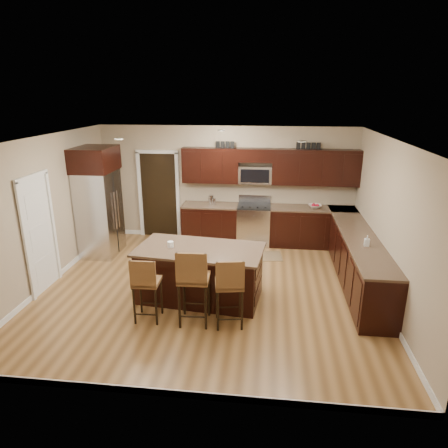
# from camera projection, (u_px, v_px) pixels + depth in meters

# --- Properties ---
(floor) EXTENTS (6.00, 6.00, 0.00)m
(floor) POSITION_uv_depth(u_px,v_px,m) (210.00, 289.00, 7.28)
(floor) COLOR olive
(floor) RESTS_ON ground
(ceiling) EXTENTS (6.00, 6.00, 0.00)m
(ceiling) POSITION_uv_depth(u_px,v_px,m) (208.00, 139.00, 6.44)
(ceiling) COLOR silver
(ceiling) RESTS_ON wall_back
(wall_back) EXTENTS (6.00, 0.00, 6.00)m
(wall_back) POSITION_uv_depth(u_px,v_px,m) (226.00, 184.00, 9.46)
(wall_back) COLOR tan
(wall_back) RESTS_ON floor
(wall_left) EXTENTS (0.00, 5.50, 5.50)m
(wall_left) POSITION_uv_depth(u_px,v_px,m) (45.00, 213.00, 7.19)
(wall_left) COLOR tan
(wall_left) RESTS_ON floor
(wall_right) EXTENTS (0.00, 5.50, 5.50)m
(wall_right) POSITION_uv_depth(u_px,v_px,m) (390.00, 225.00, 6.53)
(wall_right) COLOR tan
(wall_right) RESTS_ON floor
(base_cabinets) EXTENTS (4.02, 3.96, 0.92)m
(base_cabinets) POSITION_uv_depth(u_px,v_px,m) (310.00, 242.00, 8.30)
(base_cabinets) COLOR black
(base_cabinets) RESTS_ON floor
(upper_cabinets) EXTENTS (4.00, 0.33, 0.80)m
(upper_cabinets) POSITION_uv_depth(u_px,v_px,m) (271.00, 166.00, 9.03)
(upper_cabinets) COLOR black
(upper_cabinets) RESTS_ON wall_back
(range) EXTENTS (0.76, 0.64, 1.11)m
(range) POSITION_uv_depth(u_px,v_px,m) (254.00, 224.00, 9.37)
(range) COLOR silver
(range) RESTS_ON floor
(microwave) EXTENTS (0.76, 0.31, 0.40)m
(microwave) POSITION_uv_depth(u_px,v_px,m) (255.00, 175.00, 9.16)
(microwave) COLOR silver
(microwave) RESTS_ON upper_cabinets
(doorway) EXTENTS (0.85, 0.03, 2.06)m
(doorway) POSITION_uv_depth(u_px,v_px,m) (159.00, 195.00, 9.72)
(doorway) COLOR black
(doorway) RESTS_ON floor
(pantry_door) EXTENTS (0.03, 0.80, 2.04)m
(pantry_door) POSITION_uv_depth(u_px,v_px,m) (39.00, 236.00, 7.01)
(pantry_door) COLOR white
(pantry_door) RESTS_ON floor
(letter_decor) EXTENTS (2.20, 0.03, 0.15)m
(letter_decor) POSITION_uv_depth(u_px,v_px,m) (266.00, 145.00, 8.91)
(letter_decor) COLOR black
(letter_decor) RESTS_ON upper_cabinets
(island) EXTENTS (2.22, 1.33, 0.92)m
(island) POSITION_uv_depth(u_px,v_px,m) (200.00, 275.00, 6.86)
(island) COLOR black
(island) RESTS_ON floor
(stool_left) EXTENTS (0.41, 0.41, 1.06)m
(stool_left) POSITION_uv_depth(u_px,v_px,m) (146.00, 282.00, 6.07)
(stool_left) COLOR brown
(stool_left) RESTS_ON floor
(stool_mid) EXTENTS (0.48, 0.48, 1.24)m
(stool_mid) POSITION_uv_depth(u_px,v_px,m) (193.00, 279.00, 5.95)
(stool_mid) COLOR brown
(stool_mid) RESTS_ON floor
(stool_right) EXTENTS (0.48, 0.48, 1.12)m
(stool_right) POSITION_uv_depth(u_px,v_px,m) (230.00, 285.00, 5.91)
(stool_right) COLOR brown
(stool_right) RESTS_ON floor
(refrigerator) EXTENTS (0.79, 0.98, 2.35)m
(refrigerator) POSITION_uv_depth(u_px,v_px,m) (99.00, 201.00, 8.56)
(refrigerator) COLOR silver
(refrigerator) RESTS_ON floor
(floor_mat) EXTENTS (0.92, 0.67, 0.01)m
(floor_mat) POSITION_uv_depth(u_px,v_px,m) (262.00, 256.00, 8.74)
(floor_mat) COLOR brown
(floor_mat) RESTS_ON floor
(fruit_bowl) EXTENTS (0.32, 0.32, 0.07)m
(fruit_bowl) POSITION_uv_depth(u_px,v_px,m) (315.00, 206.00, 9.07)
(fruit_bowl) COLOR silver
(fruit_bowl) RESTS_ON base_cabinets
(soap_bottle) EXTENTS (0.10, 0.10, 0.19)m
(soap_bottle) POSITION_uv_depth(u_px,v_px,m) (367.00, 241.00, 6.78)
(soap_bottle) COLOR #B2B2B2
(soap_bottle) RESTS_ON base_cabinets
(canister_tall) EXTENTS (0.12, 0.12, 0.22)m
(canister_tall) POSITION_uv_depth(u_px,v_px,m) (211.00, 200.00, 9.31)
(canister_tall) COLOR silver
(canister_tall) RESTS_ON base_cabinets
(canister_short) EXTENTS (0.11, 0.11, 0.15)m
(canister_short) POSITION_uv_depth(u_px,v_px,m) (213.00, 201.00, 9.31)
(canister_short) COLOR silver
(canister_short) RESTS_ON base_cabinets
(island_jar) EXTENTS (0.10, 0.10, 0.10)m
(island_jar) POSITION_uv_depth(u_px,v_px,m) (170.00, 244.00, 6.75)
(island_jar) COLOR white
(island_jar) RESTS_ON island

